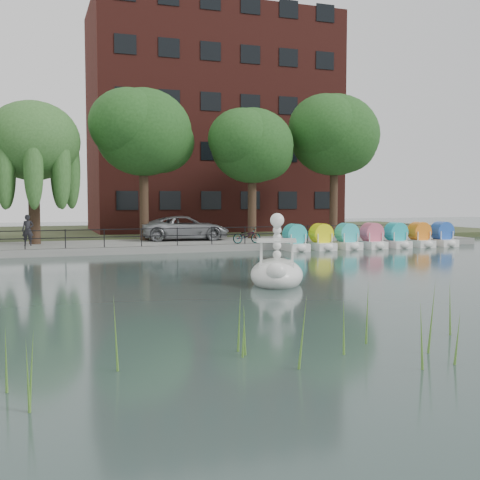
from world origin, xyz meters
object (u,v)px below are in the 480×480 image
minivan (186,226)px  pedestrian (28,228)px  bicycle (247,235)px  swan_boat (277,269)px

minivan → pedestrian: 9.44m
pedestrian → bicycle: bearing=0.2°
minivan → swan_boat: swan_boat is taller
minivan → pedestrian: (-9.33, -1.46, 0.12)m
bicycle → pedestrian: 12.27m
bicycle → swan_boat: 13.82m
minivan → swan_boat: 17.18m
bicycle → pedestrian: pedestrian is taller
pedestrian → swan_boat: (8.39, -15.68, -0.84)m
minivan → swan_boat: bearing=-178.3°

